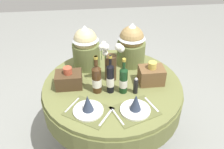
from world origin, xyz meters
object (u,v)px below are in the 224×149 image
place_setting_left (88,107)px  wine_bottle_right (97,79)px  pepper_mill (136,86)px  gift_tub_back_left (86,45)px  woven_basket_side_left (69,79)px  gift_tub_back_right (131,43)px  dining_table (112,96)px  place_setting_right (135,106)px  wine_bottle_left (110,78)px  wine_bottle_centre (123,80)px  woven_basket_side_right (151,75)px  flower_vase (111,62)px

place_setting_left → wine_bottle_right: size_ratio=1.21×
pepper_mill → gift_tub_back_left: gift_tub_back_left is taller
woven_basket_side_left → gift_tub_back_right: bearing=28.1°
dining_table → place_setting_right: size_ratio=3.14×
place_setting_right → woven_basket_side_left: bearing=143.8°
place_setting_right → wine_bottle_left: wine_bottle_left is taller
wine_bottle_left → gift_tub_back_left: bearing=113.7°
wine_bottle_left → wine_bottle_right: (-0.11, 0.01, -0.01)m
gift_tub_back_left → gift_tub_back_right: size_ratio=1.01×
wine_bottle_left → dining_table: bearing=74.2°
place_setting_left → woven_basket_side_left: woven_basket_side_left is taller
dining_table → wine_bottle_centre: size_ratio=3.84×
wine_bottle_centre → gift_tub_back_right: size_ratio=0.77×
dining_table → gift_tub_back_right: size_ratio=2.95×
gift_tub_back_right → woven_basket_side_right: bearing=-70.6°
place_setting_right → wine_bottle_left: 0.33m
wine_bottle_centre → woven_basket_side_left: wine_bottle_centre is taller
place_setting_right → wine_bottle_left: size_ratio=1.13×
wine_bottle_centre → pepper_mill: bearing=-14.7°
wine_bottle_left → wine_bottle_centre: bearing=-8.1°
flower_vase → woven_basket_side_left: size_ratio=1.72×
place_setting_right → pepper_mill: place_setting_right is taller
flower_vase → gift_tub_back_left: bearing=130.8°
wine_bottle_left → pepper_mill: 0.23m
dining_table → flower_vase: (-0.00, 0.07, 0.33)m
wine_bottle_left → wine_bottle_centre: (0.11, -0.02, -0.01)m
wine_bottle_centre → wine_bottle_right: wine_bottle_right is taller
gift_tub_back_right → gift_tub_back_left: bearing=-178.3°
wine_bottle_left → pepper_mill: bearing=-11.3°
place_setting_left → gift_tub_back_left: size_ratio=0.97×
dining_table → pepper_mill: bearing=-39.4°
place_setting_left → pepper_mill: 0.45m
dining_table → wine_bottle_right: (-0.14, -0.09, 0.28)m
dining_table → woven_basket_side_left: size_ratio=5.57×
wine_bottle_centre → gift_tub_back_right: bearing=72.3°
place_setting_right → gift_tub_back_left: (-0.36, 0.70, 0.19)m
place_setting_right → wine_bottle_left: (-0.17, 0.27, 0.09)m
wine_bottle_centre → gift_tub_back_right: (0.15, 0.46, 0.10)m
wine_bottle_right → woven_basket_side_left: size_ratio=1.53×
wine_bottle_right → gift_tub_back_left: 0.44m
flower_vase → wine_bottle_right: bearing=-130.1°
gift_tub_back_left → woven_basket_side_left: (-0.17, -0.31, -0.16)m
wine_bottle_left → wine_bottle_right: size_ratio=1.03×
wine_bottle_left → pepper_mill: wine_bottle_left is taller
pepper_mill → gift_tub_back_left: size_ratio=0.36×
woven_basket_side_left → gift_tub_back_left: bearing=62.0°
wine_bottle_left → woven_basket_side_right: (0.38, 0.09, -0.06)m
place_setting_left → wine_bottle_left: 0.32m
place_setting_left → wine_bottle_left: (0.20, 0.23, 0.09)m
wine_bottle_centre → dining_table: bearing=122.9°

